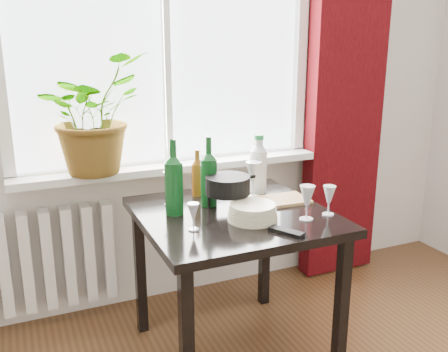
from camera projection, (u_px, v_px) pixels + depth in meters
name	position (u px, v px, depth m)	size (l,w,h in m)	color
window	(164.00, 21.00, 2.62)	(1.72, 0.08, 1.62)	white
windowsill	(172.00, 166.00, 2.77)	(1.72, 0.20, 0.04)	silver
curtain	(347.00, 75.00, 3.05)	(0.50, 0.12, 2.56)	#340408
radiator	(37.00, 261.00, 2.63)	(0.80, 0.10, 0.55)	silver
table	(233.00, 230.00, 2.33)	(0.85, 0.85, 0.74)	black
potted_plant	(92.00, 114.00, 2.50)	(0.54, 0.47, 0.60)	#2F751F
wine_bottle_left	(174.00, 176.00, 2.23)	(0.08, 0.08, 0.35)	#0C4116
wine_bottle_right	(209.00, 171.00, 2.35)	(0.08, 0.08, 0.34)	#0C3F15
bottle_amber	(197.00, 173.00, 2.51)	(0.06, 0.06, 0.24)	#6E3A0C
cleaning_bottle	(258.00, 163.00, 2.56)	(0.09, 0.09, 0.31)	silver
wineglass_front_right	(307.00, 202.00, 2.18)	(0.07, 0.07, 0.16)	silver
wineglass_far_right	(329.00, 200.00, 2.24)	(0.06, 0.06, 0.14)	silver
wineglass_back_center	(254.00, 179.00, 2.48)	(0.08, 0.08, 0.19)	silver
wineglass_back_left	(171.00, 188.00, 2.38)	(0.07, 0.07, 0.17)	silver
wineglass_front_left	(193.00, 217.00, 2.07)	(0.05, 0.05, 0.12)	silver
plate_stack	(253.00, 212.00, 2.19)	(0.22, 0.22, 0.07)	beige
fondue_pot	(228.00, 193.00, 2.31)	(0.24, 0.21, 0.16)	black
tv_remote	(286.00, 232.00, 2.05)	(0.04, 0.15, 0.02)	black
cutting_board	(280.00, 200.00, 2.44)	(0.27, 0.18, 0.01)	#A77E4B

